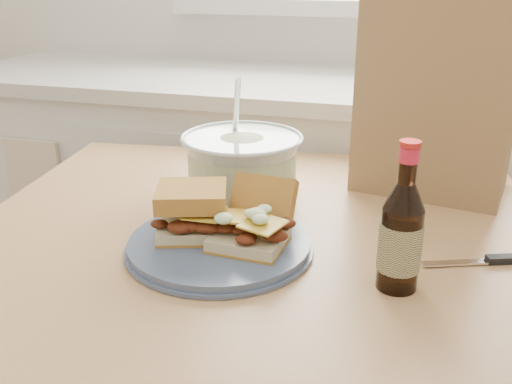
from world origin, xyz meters
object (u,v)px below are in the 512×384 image
(dining_table, at_px, (252,306))
(paper_bag, at_px, (438,98))
(beer_bottle, at_px, (401,235))
(coleslaw_bowl, at_px, (242,167))
(plate, at_px, (219,245))

(dining_table, xyz_separation_m, paper_bag, (0.27, 0.34, 0.30))
(dining_table, relative_size, beer_bottle, 5.22)
(paper_bag, bearing_deg, coleslaw_bowl, -145.99)
(plate, relative_size, coleslaw_bowl, 1.23)
(coleslaw_bowl, bearing_deg, dining_table, -68.33)
(dining_table, height_order, beer_bottle, beer_bottle)
(coleslaw_bowl, relative_size, paper_bag, 0.64)
(plate, relative_size, paper_bag, 0.78)
(dining_table, height_order, paper_bag, paper_bag)
(plate, distance_m, coleslaw_bowl, 0.24)
(dining_table, relative_size, plate, 3.87)
(plate, height_order, coleslaw_bowl, coleslaw_bowl)
(beer_bottle, bearing_deg, paper_bag, 103.27)
(dining_table, distance_m, plate, 0.14)
(plate, xyz_separation_m, coleslaw_bowl, (-0.03, 0.23, 0.05))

